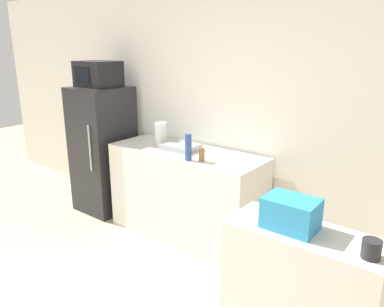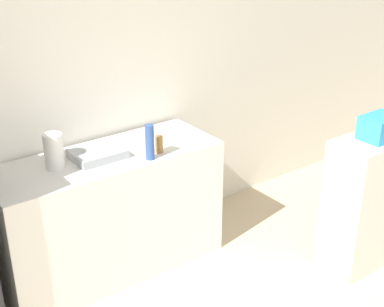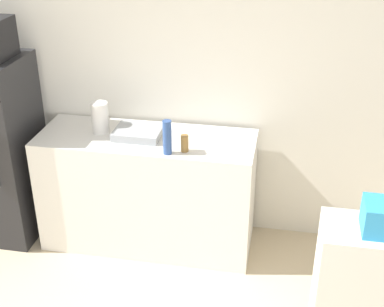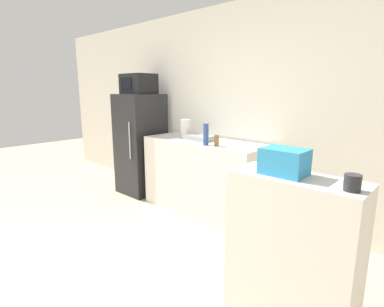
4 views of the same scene
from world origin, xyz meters
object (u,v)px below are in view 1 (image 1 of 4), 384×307
Objects in this scene: paper_towel_roll at (161,134)px; microwave at (98,74)px; basket at (291,213)px; refrigerator at (103,150)px; jar at (371,249)px; bottle_short at (202,155)px; bottle_tall at (188,147)px.

microwave is at bearing -174.14° from paper_towel_roll.
microwave is 3.04m from basket.
refrigerator reaches higher than paper_towel_roll.
jar is (0.41, -0.05, -0.04)m from basket.
paper_towel_roll is at bearing 5.86° from microwave.
bottle_short is at bearing 150.22° from jar.
paper_towel_roll reaches higher than jar.
refrigerator is 16.54× the size of jar.
microwave is at bearing 175.84° from bottle_short.
bottle_tall is (1.44, -0.17, 0.31)m from refrigerator.
paper_towel_roll is at bearing 156.00° from bottle_tall.
microwave is at bearing 160.04° from basket.
bottle_short is at bearing -4.21° from refrigerator.
microwave is 3.44m from jar.
microwave is 1.57m from bottle_tall.
basket reaches higher than bottle_short.
jar is at bearing -6.36° from basket.
bottle_tall is 0.64m from paper_towel_roll.
refrigerator reaches higher than bottle_tall.
basket is 0.42m from jar.
refrigerator reaches higher than basket.
refrigerator is 5.97× the size of bottle_tall.
basket is 2.24m from paper_towel_roll.
microwave is (-0.00, -0.00, 0.90)m from refrigerator.
microwave is 1.72× the size of basket.
bottle_short is 1.37× the size of jar.
microwave reaches higher than basket.
bottle_short is (1.56, -0.11, 0.25)m from refrigerator.
paper_towel_roll is at bearing 153.92° from jar.
microwave reaches higher than bottle_tall.
basket is at bearing -19.99° from refrigerator.
bottle_short is 1.92m from jar.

